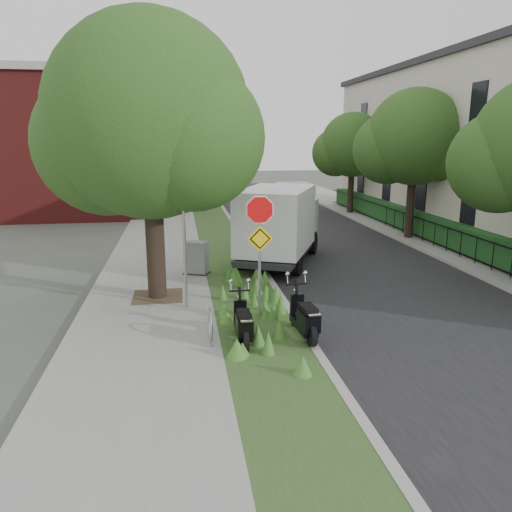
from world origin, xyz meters
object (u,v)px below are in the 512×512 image
at_px(sign_assembly, 260,232).
at_px(utility_cabinet, 196,258).
at_px(scooter_far, 306,322).
at_px(box_truck, 280,222).
at_px(scooter_near, 243,327).

relative_size(sign_assembly, utility_cabinet, 2.97).
relative_size(scooter_far, utility_cabinet, 1.61).
relative_size(sign_assembly, box_truck, 0.57).
relative_size(box_truck, utility_cabinet, 5.25).
bearing_deg(sign_assembly, utility_cabinet, 107.11).
bearing_deg(utility_cabinet, box_truck, 24.33).
height_order(sign_assembly, scooter_far, sign_assembly).
xyz_separation_m(sign_assembly, utility_cabinet, (-1.40, 4.55, -1.69)).
xyz_separation_m(scooter_far, box_truck, (0.88, 7.37, 1.05)).
xyz_separation_m(scooter_near, utility_cabinet, (-0.80, 6.01, 0.14)).
distance_m(scooter_near, scooter_far, 1.41).
bearing_deg(scooter_near, sign_assembly, 67.70).
distance_m(sign_assembly, box_truck, 6.23).
distance_m(box_truck, utility_cabinet, 3.52).
bearing_deg(sign_assembly, scooter_near, -112.30).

